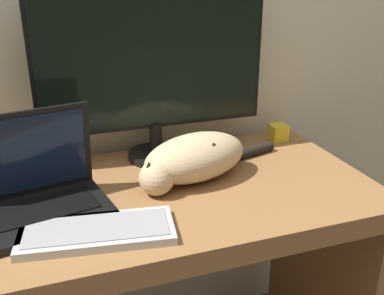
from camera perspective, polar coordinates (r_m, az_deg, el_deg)
desk at (r=1.31m, az=-6.83°, el=-12.63°), size 1.32×0.62×0.78m
monitor at (r=1.35m, az=-4.95°, el=10.41°), size 0.69×0.18×0.54m
laptop at (r=1.16m, az=-19.15°, el=-5.76°), size 0.37×0.29×0.25m
external_keyboard at (r=1.05m, az=-11.94°, el=-10.39°), size 0.36×0.20×0.02m
cat at (r=1.26m, az=0.22°, el=-1.27°), size 0.49×0.26×0.13m
small_toy at (r=1.59m, az=10.88°, el=1.87°), size 0.06×0.06×0.06m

